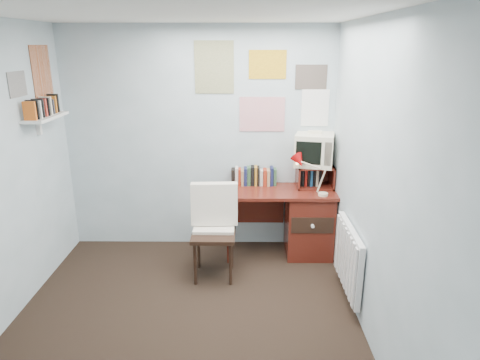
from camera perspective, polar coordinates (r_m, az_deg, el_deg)
The scene contains 14 objects.
ground at distance 3.77m, azimuth -7.63°, elevation -19.81°, with size 3.50×3.50×0.00m, color black.
back_wall at distance 4.85m, azimuth -5.42°, elevation 5.24°, with size 3.00×0.02×2.50m, color silver.
right_wall at distance 3.29m, azimuth 18.21°, elevation -1.57°, with size 0.02×3.50×2.50m, color silver.
ceiling at distance 3.01m, azimuth -9.68°, elevation 21.53°, with size 3.00×3.50×0.02m, color white.
desk at distance 4.87m, azimuth 8.46°, elevation -5.28°, with size 1.20×0.55×0.76m.
desk_chair at distance 4.33m, azimuth -3.55°, elevation -7.31°, with size 0.47×0.45×0.92m, color black.
desk_lamp at distance 4.54m, azimuth 11.13°, elevation 0.21°, with size 0.26×0.23×0.38m, color #BC0C0E.
tv_riser at distance 4.83m, azimuth 9.93°, elevation 0.51°, with size 0.40×0.30×0.25m, color maroon.
crt_tv at distance 4.76m, azimuth 9.90°, elevation 4.23°, with size 0.41×0.37×0.38m, color beige.
book_row at distance 4.84m, azimuth 2.41°, elevation 0.61°, with size 0.60×0.14×0.22m, color maroon.
radiator at distance 4.09m, azimuth 14.29°, elevation -10.07°, with size 0.09×0.80×0.60m, color white.
wall_shelf at distance 4.53m, azimuth -24.49°, elevation 7.64°, with size 0.20×0.62×0.24m, color white.
posters_back at distance 4.73m, azimuth 3.03°, elevation 12.34°, with size 1.20×0.01×0.90m, color white.
posters_left at distance 4.53m, azimuth -26.21°, elevation 12.29°, with size 0.01×0.70×0.60m, color white.
Camera 1 is at (0.50, -2.96, 2.28)m, focal length 32.00 mm.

